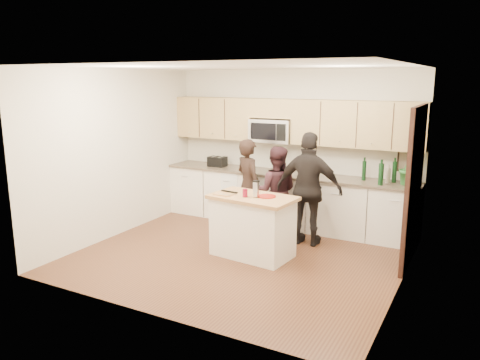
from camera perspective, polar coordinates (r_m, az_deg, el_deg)
The scene contains 21 objects.
floor at distance 6.95m, azimuth -0.05°, elevation -9.20°, with size 4.50×4.50×0.00m, color brown.
room_shell at distance 6.52m, azimuth -0.05°, elevation 5.11°, with size 4.52×4.02×2.71m.
back_cabinetry at distance 8.26m, azimuth 5.49°, elevation -2.32°, with size 4.50×0.66×0.94m.
upper_cabinetry at distance 8.15m, azimuth 6.31°, elevation 7.26°, with size 4.50×0.33×0.75m.
microwave at distance 8.27m, azimuth 3.96°, elevation 6.03°, with size 0.76×0.41×0.40m.
doorway at distance 6.79m, azimuth 20.56°, elevation -0.29°, with size 0.06×1.25×2.20m.
framed_picture at distance 7.86m, azimuth 19.70°, elevation 2.31°, with size 0.30×0.03×0.38m.
dish_towel at distance 8.42m, azimuth -0.93°, elevation 0.32°, with size 0.34×0.60×0.48m.
island at distance 6.81m, azimuth 1.54°, elevation -5.60°, with size 1.27×0.82×0.90m.
red_plate at distance 6.64m, azimuth 3.29°, elevation -1.99°, with size 0.26×0.26×0.02m, color #9C1A0E.
box_grater at distance 6.57m, azimuth 1.96°, elevation -1.03°, with size 0.08×0.06×0.23m.
drink_glass at distance 6.62m, azimuth 0.62°, elevation -1.60°, with size 0.07×0.07×0.11m, color maroon.
cutting_board at distance 6.75m, azimuth -2.06°, elevation -1.75°, with size 0.26×0.17×0.02m, color #B6824C.
tongs at distance 6.84m, azimuth -1.30°, elevation -1.42°, with size 0.28×0.03×0.02m, color black.
knife at distance 6.69m, azimuth -1.81°, elevation -1.78°, with size 0.18×0.02×0.01m, color silver.
toaster at distance 8.72m, azimuth -2.78°, elevation 2.27°, with size 0.32×0.22×0.18m.
bottle_cluster at distance 7.63m, azimuth 17.43°, elevation 0.95°, with size 0.77×0.37×0.40m.
orchid at distance 7.61m, azimuth 19.87°, elevation 1.42°, with size 0.29×0.24×0.53m, color #327E34.
woman_left at distance 7.87m, azimuth 1.03°, elevation -0.65°, with size 0.57×0.38×1.57m, color black.
woman_center at distance 7.67m, azimuth 4.37°, elevation -1.36°, with size 0.72×0.56×1.48m, color #30181C.
woman_right at distance 7.24m, azimuth 8.41°, elevation -1.13°, with size 1.03×0.43×1.76m, color black.
Camera 1 is at (3.05, -5.70, 2.54)m, focal length 35.00 mm.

